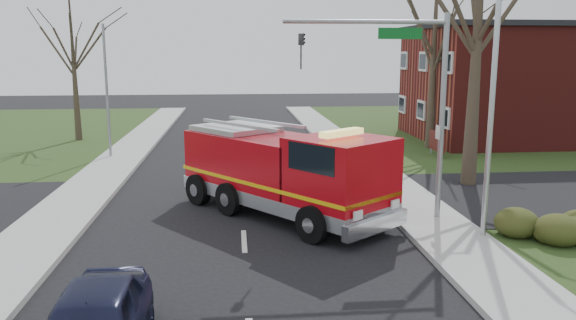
{
  "coord_description": "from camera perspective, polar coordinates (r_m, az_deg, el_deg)",
  "views": [
    {
      "loc": [
        -0.23,
        -16.08,
        5.58
      ],
      "look_at": [
        1.55,
        2.38,
        2.0
      ],
      "focal_mm": 35.0,
      "sensor_mm": 36.0,
      "label": 1
    }
  ],
  "objects": [
    {
      "name": "ground",
      "position": [
        17.02,
        -4.48,
        -8.25
      ],
      "size": [
        120.0,
        120.0,
        0.0
      ],
      "primitive_type": "plane",
      "color": "black",
      "rests_on": "ground"
    },
    {
      "name": "sidewalk_right",
      "position": [
        18.17,
        15.62,
        -7.13
      ],
      "size": [
        2.4,
        80.0,
        0.15
      ],
      "primitive_type": "cube",
      "color": "#9A9A94",
      "rests_on": "ground"
    },
    {
      "name": "sidewalk_left",
      "position": [
        18.01,
        -24.81,
        -7.92
      ],
      "size": [
        2.4,
        80.0,
        0.15
      ],
      "primitive_type": "cube",
      "color": "#9A9A94",
      "rests_on": "ground"
    },
    {
      "name": "brick_building",
      "position": [
        39.18,
        24.09,
        7.17
      ],
      "size": [
        15.4,
        10.4,
        7.25
      ],
      "color": "maroon",
      "rests_on": "ground"
    },
    {
      "name": "health_center_sign",
      "position": [
        30.89,
        14.89,
        1.8
      ],
      "size": [
        0.12,
        2.0,
        1.4
      ],
      "color": "#531613",
      "rests_on": "ground"
    },
    {
      "name": "hedge_corner",
      "position": [
        18.37,
        25.06,
        -5.93
      ],
      "size": [
        2.8,
        2.0,
        0.9
      ],
      "primitive_type": "ellipsoid",
      "color": "#313A15",
      "rests_on": "lawn_right"
    },
    {
      "name": "bare_tree_near",
      "position": [
        24.2,
        18.85,
        14.71
      ],
      "size": [
        6.0,
        6.0,
        12.0
      ],
      "color": "#32281E",
      "rests_on": "ground"
    },
    {
      "name": "bare_tree_far",
      "position": [
        33.06,
        14.68,
        12.15
      ],
      "size": [
        5.25,
        5.25,
        10.5
      ],
      "color": "#32281E",
      "rests_on": "ground"
    },
    {
      "name": "bare_tree_left",
      "position": [
        37.38,
        -21.02,
        10.19
      ],
      "size": [
        4.5,
        4.5,
        9.0
      ],
      "color": "#32281E",
      "rests_on": "ground"
    },
    {
      "name": "traffic_signal_mast",
      "position": [
        18.42,
        11.79,
        7.98
      ],
      "size": [
        5.29,
        0.18,
        6.8
      ],
      "color": "gray",
      "rests_on": "ground"
    },
    {
      "name": "streetlight_pole",
      "position": [
        17.26,
        19.92,
        6.86
      ],
      "size": [
        1.48,
        0.16,
        8.4
      ],
      "color": "#B7BABF",
      "rests_on": "ground"
    },
    {
      "name": "utility_pole_far",
      "position": [
        30.86,
        -17.92,
        6.54
      ],
      "size": [
        0.14,
        0.14,
        7.0
      ],
      "primitive_type": "cylinder",
      "color": "gray",
      "rests_on": "ground"
    },
    {
      "name": "fire_engine",
      "position": [
        19.2,
        -0.32,
        -1.43
      ],
      "size": [
        7.12,
        8.05,
        3.25
      ],
      "rotation": [
        0.0,
        0.0,
        0.66
      ],
      "color": "#AA0710",
      "rests_on": "ground"
    }
  ]
}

